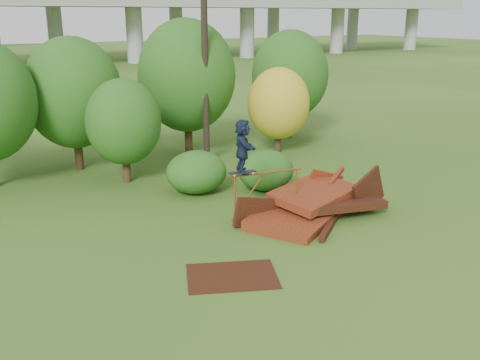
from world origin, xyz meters
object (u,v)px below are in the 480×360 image
scrap_pile (312,205)px  skater (243,146)px  utility_pole (205,41)px  flat_plate (232,276)px

scrap_pile → skater: bearing=169.0°
utility_pole → skater: bearing=-109.7°
scrap_pile → flat_plate: size_ratio=2.50×
scrap_pile → utility_pole: bearing=88.6°
scrap_pile → skater: 3.31m
scrap_pile → flat_plate: 5.01m
flat_plate → utility_pole: size_ratio=0.22×
scrap_pile → skater: size_ratio=3.50×
scrap_pile → flat_plate: (-4.43, -2.29, -0.37)m
skater → flat_plate: (-2.03, -2.76, -2.59)m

